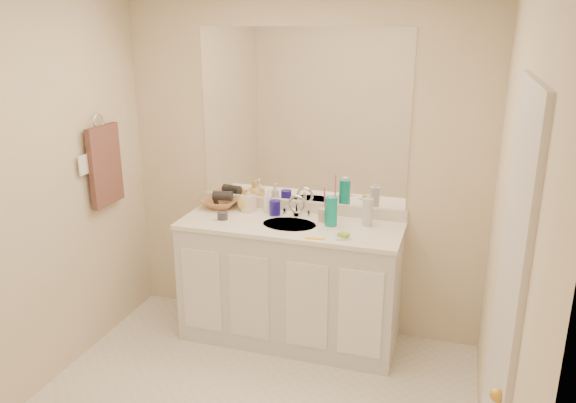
# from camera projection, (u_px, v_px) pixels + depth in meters

# --- Properties ---
(wall_back) EXTENTS (2.60, 0.02, 2.40)m
(wall_back) POSITION_uv_depth(u_px,v_px,m) (302.00, 168.00, 3.97)
(wall_back) COLOR beige
(wall_back) RESTS_ON floor
(wall_front) EXTENTS (2.60, 0.02, 2.40)m
(wall_front) POSITION_uv_depth(u_px,v_px,m) (50.00, 381.00, 1.61)
(wall_front) COLOR beige
(wall_front) RESTS_ON floor
(wall_left) EXTENTS (0.02, 2.60, 2.40)m
(wall_left) POSITION_uv_depth(u_px,v_px,m) (17.00, 205.00, 3.16)
(wall_left) COLOR beige
(wall_left) RESTS_ON floor
(wall_right) EXTENTS (0.02, 2.60, 2.40)m
(wall_right) POSITION_uv_depth(u_px,v_px,m) (507.00, 261.00, 2.42)
(wall_right) COLOR beige
(wall_right) RESTS_ON floor
(vanity_cabinet) EXTENTS (1.50, 0.55, 0.85)m
(vanity_cabinet) POSITION_uv_depth(u_px,v_px,m) (290.00, 284.00, 3.96)
(vanity_cabinet) COLOR silver
(vanity_cabinet) RESTS_ON floor
(countertop) EXTENTS (1.52, 0.57, 0.03)m
(countertop) POSITION_uv_depth(u_px,v_px,m) (290.00, 225.00, 3.82)
(countertop) COLOR white
(countertop) RESTS_ON vanity_cabinet
(backsplash) EXTENTS (1.52, 0.03, 0.08)m
(backsplash) POSITION_uv_depth(u_px,v_px,m) (301.00, 206.00, 4.04)
(backsplash) COLOR silver
(backsplash) RESTS_ON countertop
(sink_basin) EXTENTS (0.37, 0.37, 0.02)m
(sink_basin) POSITION_uv_depth(u_px,v_px,m) (289.00, 226.00, 3.80)
(sink_basin) COLOR beige
(sink_basin) RESTS_ON countertop
(faucet) EXTENTS (0.02, 0.02, 0.11)m
(faucet) POSITION_uv_depth(u_px,v_px,m) (297.00, 208.00, 3.95)
(faucet) COLOR silver
(faucet) RESTS_ON countertop
(mirror) EXTENTS (1.48, 0.01, 1.20)m
(mirror) POSITION_uv_depth(u_px,v_px,m) (302.00, 118.00, 3.86)
(mirror) COLOR white
(mirror) RESTS_ON wall_back
(blue_mug) EXTENTS (0.09, 0.09, 0.11)m
(blue_mug) POSITION_uv_depth(u_px,v_px,m) (275.00, 208.00, 3.97)
(blue_mug) COLOR navy
(blue_mug) RESTS_ON countertop
(tan_cup) EXTENTS (0.08, 0.08, 0.09)m
(tan_cup) POSITION_uv_depth(u_px,v_px,m) (323.00, 215.00, 3.84)
(tan_cup) COLOR beige
(tan_cup) RESTS_ON countertop
(toothbrush) EXTENTS (0.01, 0.04, 0.19)m
(toothbrush) POSITION_uv_depth(u_px,v_px,m) (325.00, 201.00, 3.81)
(toothbrush) COLOR #DC397A
(toothbrush) RESTS_ON tan_cup
(mouthwash_bottle) EXTENTS (0.09, 0.09, 0.20)m
(mouthwash_bottle) POSITION_uv_depth(u_px,v_px,m) (331.00, 211.00, 3.75)
(mouthwash_bottle) COLOR #0C9584
(mouthwash_bottle) RESTS_ON countertop
(clear_pump_bottle) EXTENTS (0.09, 0.09, 0.19)m
(clear_pump_bottle) POSITION_uv_depth(u_px,v_px,m) (368.00, 212.00, 3.75)
(clear_pump_bottle) COLOR silver
(clear_pump_bottle) RESTS_ON countertop
(soap_dish) EXTENTS (0.12, 0.11, 0.01)m
(soap_dish) POSITION_uv_depth(u_px,v_px,m) (343.00, 237.00, 3.55)
(soap_dish) COLOR silver
(soap_dish) RESTS_ON countertop
(green_soap) EXTENTS (0.08, 0.07, 0.02)m
(green_soap) POSITION_uv_depth(u_px,v_px,m) (343.00, 235.00, 3.54)
(green_soap) COLOR #8BC02E
(green_soap) RESTS_ON soap_dish
(orange_comb) EXTENTS (0.12, 0.04, 0.01)m
(orange_comb) POSITION_uv_depth(u_px,v_px,m) (315.00, 238.00, 3.54)
(orange_comb) COLOR yellow
(orange_comb) RESTS_ON countertop
(dark_jar) EXTENTS (0.08, 0.08, 0.05)m
(dark_jar) POSITION_uv_depth(u_px,v_px,m) (223.00, 216.00, 3.89)
(dark_jar) COLOR #35353C
(dark_jar) RESTS_ON countertop
(soap_bottle_white) EXTENTS (0.07, 0.07, 0.17)m
(soap_bottle_white) POSITION_uv_depth(u_px,v_px,m) (268.00, 201.00, 4.02)
(soap_bottle_white) COLOR white
(soap_bottle_white) RESTS_ON countertop
(soap_bottle_cream) EXTENTS (0.10, 0.10, 0.18)m
(soap_bottle_cream) POSITION_uv_depth(u_px,v_px,m) (249.00, 199.00, 4.03)
(soap_bottle_cream) COLOR #FFEACF
(soap_bottle_cream) RESTS_ON countertop
(soap_bottle_yellow) EXTENTS (0.15, 0.15, 0.17)m
(soap_bottle_yellow) POSITION_uv_depth(u_px,v_px,m) (246.00, 199.00, 4.06)
(soap_bottle_yellow) COLOR #ECC55B
(soap_bottle_yellow) RESTS_ON countertop
(wicker_basket) EXTENTS (0.28, 0.28, 0.07)m
(wicker_basket) POSITION_uv_depth(u_px,v_px,m) (220.00, 203.00, 4.14)
(wicker_basket) COLOR #A36A41
(wicker_basket) RESTS_ON countertop
(hair_dryer) EXTENTS (0.15, 0.10, 0.07)m
(hair_dryer) POSITION_uv_depth(u_px,v_px,m) (223.00, 196.00, 4.12)
(hair_dryer) COLOR black
(hair_dryer) RESTS_ON wicker_basket
(towel_ring) EXTENTS (0.01, 0.11, 0.11)m
(towel_ring) POSITION_uv_depth(u_px,v_px,m) (98.00, 122.00, 3.75)
(towel_ring) COLOR silver
(towel_ring) RESTS_ON wall_left
(hand_towel) EXTENTS (0.04, 0.32, 0.55)m
(hand_towel) POSITION_uv_depth(u_px,v_px,m) (105.00, 166.00, 3.84)
(hand_towel) COLOR #442924
(hand_towel) RESTS_ON towel_ring
(switch_plate) EXTENTS (0.01, 0.08, 0.13)m
(switch_plate) POSITION_uv_depth(u_px,v_px,m) (83.00, 165.00, 3.65)
(switch_plate) COLOR white
(switch_plate) RESTS_ON wall_left
(door) EXTENTS (0.02, 0.82, 2.00)m
(door) POSITION_uv_depth(u_px,v_px,m) (502.00, 337.00, 2.21)
(door) COLOR silver
(door) RESTS_ON floor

